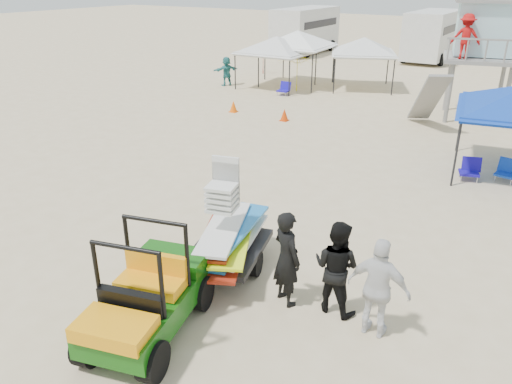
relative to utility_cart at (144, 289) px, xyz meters
The scene contains 20 objects.
ground 1.15m from the utility_cart, 137.46° to the left, with size 140.00×140.00×0.00m, color beige.
utility_cart is the anchor object (origin of this frame).
surf_trailer 2.34m from the utility_cart, 89.91° to the left, with size 1.79×2.61×2.12m.
man_left 2.54m from the utility_cart, 53.22° to the left, with size 0.67×0.44×1.83m, color black.
man_mid 3.29m from the utility_cart, 43.94° to the left, with size 0.85×0.67×1.76m, color black.
man_right 3.81m from the utility_cart, 32.28° to the left, with size 1.04×0.43×1.78m, color silver.
lifeguard_tower 17.77m from the utility_cart, 83.98° to the left, with size 3.44×3.44×4.56m.
canopy_white_a 21.00m from the utility_cart, 111.00° to the left, with size 3.40×3.40×3.25m.
canopy_white_b 20.21m from the utility_cart, 113.82° to the left, with size 3.40×3.40×3.02m.
canopy_white_c 20.99m from the utility_cart, 101.47° to the left, with size 3.99×3.99×3.01m.
umbrella_a 23.85m from the utility_cart, 116.68° to the left, with size 1.84×1.87×1.68m, color #A91712.
umbrella_b 19.26m from the utility_cart, 110.31° to the left, with size 1.99×2.03×1.83m, color yellow.
cone_near 14.73m from the utility_cart, 118.81° to the left, with size 0.34×0.34×0.50m, color #FF5E08.
cone_far 13.63m from the utility_cart, 109.37° to the left, with size 0.34×0.34×0.50m, color #D63B06.
beach_chair_a 18.38m from the utility_cart, 111.92° to the left, with size 0.57×0.61×0.64m.
beach_chair_b 10.69m from the utility_cart, 72.54° to the left, with size 0.67×0.72×0.64m.
beach_chair_c 11.41m from the utility_cart, 68.73° to the left, with size 0.62×0.66×0.64m.
rv_far_left 32.98m from the utility_cart, 112.36° to the left, with size 2.64×6.80×3.25m.
rv_mid_left 32.20m from the utility_cart, 96.32° to the left, with size 2.65×6.50×3.25m.
distant_beachgoers 21.73m from the utility_cart, 98.73° to the left, with size 21.71×12.74×1.83m.
Camera 1 is at (5.66, -5.25, 5.57)m, focal length 35.00 mm.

